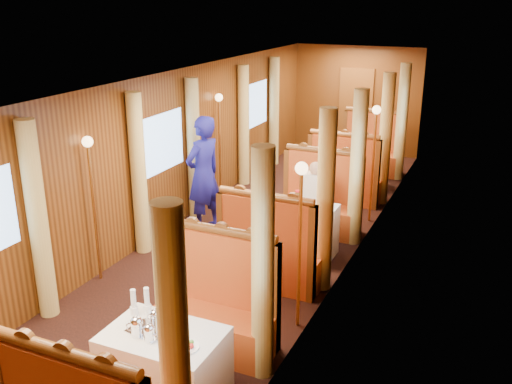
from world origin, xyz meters
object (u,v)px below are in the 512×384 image
Objects in this scene: tea_tray at (148,331)px; rose_vase_mid at (298,195)px; banquette_mid_fwd at (270,256)px; teapot_right at (149,335)px; table_far at (358,167)px; teapot_back at (155,320)px; banquette_far_aft at (371,153)px; teapot_left at (137,329)px; table_near at (165,369)px; fruit_plate at (186,346)px; passenger at (314,192)px; rose_vase_far at (360,140)px; steward at (203,175)px; banquette_far_fwd at (345,180)px; banquette_mid_aft at (319,205)px; table_mid at (297,231)px.

rose_vase_mid is at bearing 87.90° from tea_tray.
banquette_mid_fwd reaches higher than teapot_right.
teapot_back is at bearing -91.05° from table_far.
table_far is 1.02m from banquette_far_aft.
teapot_left is at bearing 169.70° from teapot_right.
rose_vase_mid is (-0.01, 3.50, 0.55)m from table_near.
fruit_plate is 4.34m from passenger.
teapot_right is 0.24m from teapot_back.
rose_vase_far is (0.01, 3.49, 0.00)m from rose_vase_mid.
table_far is 6.74× the size of teapot_right.
banquette_mid_fwd is 3.72× the size of rose_vase_mid.
teapot_right reaches higher than table_near.
tea_tray is 3.54m from rose_vase_mid.
teapot_back is 4.03m from steward.
passenger is (0.13, 4.15, -0.07)m from teapot_back.
table_far is 0.78× the size of banquette_far_aft.
rose_vase_far is at bearing 168.97° from steward.
teapot_right is 0.35m from fruit_plate.
rose_vase_far is (0.00, -0.01, 0.55)m from table_far.
banquette_far_fwd is 1.12m from rose_vase_far.
teapot_back is 0.47m from fruit_plate.
banquette_mid_aft reaches higher than table_far.
teapot_back is at bearing -90.91° from banquette_far_aft.
rose_vase_far is (0.00, 4.50, 0.50)m from banquette_mid_fwd.
teapot_left is 4.20m from steward.
table_mid is 3.64m from fruit_plate.
fruit_plate reaches higher than table_mid.
table_far is at bearing 89.84° from rose_vase_mid.
banquette_mid_aft reaches higher than table_mid.
table_mid is at bearing -90.06° from rose_vase_far.
teapot_left is (-0.18, -6.11, 0.40)m from banquette_far_fwd.
banquette_far_fwd is (0.00, 2.49, 0.05)m from table_mid.
banquette_far_fwd is at bearing 86.71° from teapot_back.
teapot_right is 3.65m from rose_vase_mid.
banquette_mid_fwd is at bearing -90.00° from banquette_mid_aft.
steward is at bearing 111.22° from teapot_right.
rose_vase_mid is at bearing -90.16° from table_far.
teapot_back is (-0.13, -4.44, 0.39)m from banquette_mid_aft.
steward reaches higher than fruit_plate.
table_near is 2.49m from banquette_mid_fwd.
table_mid is at bearing 90.00° from table_near.
banquette_mid_fwd is 1.14m from rose_vase_mid.
banquette_far_fwd reaches higher than teapot_right.
banquette_mid_aft is 0.72× the size of steward.
banquette_far_aft is 1.76× the size of passenger.
table_near is 0.78× the size of banquette_far_fwd.
table_near is at bearing -90.00° from passenger.
banquette_far_aft is 5.93× the size of fruit_plate.
banquette_mid_fwd is 1.28× the size of table_far.
teapot_left reaches higher than table_near.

